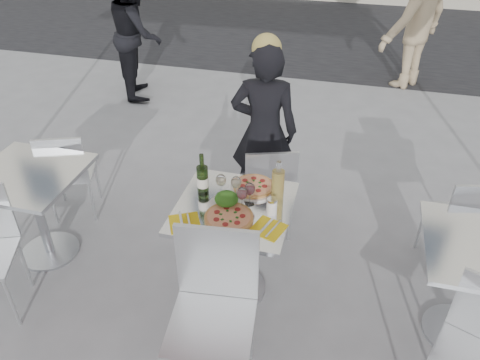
% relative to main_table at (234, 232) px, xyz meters
% --- Properties ---
extents(ground, '(80.00, 80.00, 0.00)m').
position_rel_main_table_xyz_m(ground, '(0.00, 0.00, -0.54)').
color(ground, slate).
extents(street_asphalt, '(24.00, 5.00, 0.00)m').
position_rel_main_table_xyz_m(street_asphalt, '(0.00, 6.50, -0.54)').
color(street_asphalt, black).
rests_on(street_asphalt, ground).
extents(main_table, '(0.72, 0.72, 0.75)m').
position_rel_main_table_xyz_m(main_table, '(0.00, 0.00, 0.00)').
color(main_table, '#B7BABF').
rests_on(main_table, ground).
extents(side_table_left, '(0.72, 0.72, 0.75)m').
position_rel_main_table_xyz_m(side_table_left, '(-1.50, 0.00, 0.00)').
color(side_table_left, '#B7BABF').
rests_on(side_table_left, ground).
extents(side_table_right, '(0.72, 0.72, 0.75)m').
position_rel_main_table_xyz_m(side_table_right, '(1.50, 0.00, 0.00)').
color(side_table_right, '#B7BABF').
rests_on(side_table_right, ground).
extents(chair_far, '(0.49, 0.50, 0.84)m').
position_rel_main_table_xyz_m(chair_far, '(0.10, 0.64, -0.04)').
color(chair_far, silver).
rests_on(chair_far, ground).
extents(chair_near, '(0.50, 0.51, 0.99)m').
position_rel_main_table_xyz_m(chair_near, '(0.06, -0.63, 0.05)').
color(chair_near, silver).
rests_on(chair_near, ground).
extents(side_chair_lfar, '(0.48, 0.49, 0.82)m').
position_rel_main_table_xyz_m(side_chair_lfar, '(-1.53, 0.46, -0.05)').
color(side_chair_lfar, silver).
rests_on(side_chair_lfar, ground).
extents(side_chair_rfar, '(0.47, 0.48, 0.85)m').
position_rel_main_table_xyz_m(side_chair_rfar, '(1.50, 0.57, -0.03)').
color(side_chair_rfar, silver).
rests_on(side_chair_rfar, ground).
extents(side_chair_rnear, '(0.50, 0.50, 0.84)m').
position_rel_main_table_xyz_m(side_chair_rnear, '(1.44, -0.47, -0.04)').
color(side_chair_rnear, silver).
rests_on(side_chair_rnear, ground).
extents(woman_diner, '(0.58, 0.42, 1.48)m').
position_rel_main_table_xyz_m(woman_diner, '(-0.03, 1.02, 0.20)').
color(woman_diner, black).
rests_on(woman_diner, ground).
extents(pedestrian_a, '(0.85, 0.94, 1.57)m').
position_rel_main_table_xyz_m(pedestrian_a, '(-2.07, 3.01, 0.25)').
color(pedestrian_a, black).
rests_on(pedestrian_a, ground).
extents(pedestrian_b, '(1.23, 1.34, 1.81)m').
position_rel_main_table_xyz_m(pedestrian_b, '(1.25, 4.17, 0.37)').
color(pedestrian_b, tan).
rests_on(pedestrian_b, ground).
extents(pizza_near, '(0.30, 0.30, 0.02)m').
position_rel_main_table_xyz_m(pizza_near, '(0.00, -0.13, 0.22)').
color(pizza_near, tan).
rests_on(pizza_near, main_table).
extents(pizza_far, '(0.31, 0.31, 0.03)m').
position_rel_main_table_xyz_m(pizza_far, '(0.08, 0.21, 0.23)').
color(pizza_far, white).
rests_on(pizza_far, main_table).
extents(salad_plate, '(0.22, 0.22, 0.09)m').
position_rel_main_table_xyz_m(salad_plate, '(-0.05, 0.01, 0.25)').
color(salad_plate, white).
rests_on(salad_plate, main_table).
extents(wine_bottle, '(0.07, 0.07, 0.29)m').
position_rel_main_table_xyz_m(wine_bottle, '(-0.23, 0.08, 0.32)').
color(wine_bottle, '#2E4C1C').
rests_on(wine_bottle, main_table).
extents(carafe, '(0.08, 0.08, 0.29)m').
position_rel_main_table_xyz_m(carafe, '(0.25, 0.13, 0.33)').
color(carafe, tan).
rests_on(carafe, main_table).
extents(sugar_shaker, '(0.06, 0.06, 0.11)m').
position_rel_main_table_xyz_m(sugar_shaker, '(0.24, -0.01, 0.26)').
color(sugar_shaker, white).
rests_on(sugar_shaker, main_table).
extents(wineglass_white_a, '(0.07, 0.07, 0.16)m').
position_rel_main_table_xyz_m(wineglass_white_a, '(-0.11, 0.10, 0.32)').
color(wineglass_white_a, white).
rests_on(wineglass_white_a, main_table).
extents(wineglass_white_b, '(0.07, 0.07, 0.16)m').
position_rel_main_table_xyz_m(wineglass_white_b, '(-0.01, 0.10, 0.32)').
color(wineglass_white_b, white).
rests_on(wineglass_white_b, main_table).
extents(wineglass_red_a, '(0.07, 0.07, 0.16)m').
position_rel_main_table_xyz_m(wineglass_red_a, '(0.05, -0.01, 0.32)').
color(wineglass_red_a, white).
rests_on(wineglass_red_a, main_table).
extents(wineglass_red_b, '(0.07, 0.07, 0.16)m').
position_rel_main_table_xyz_m(wineglass_red_b, '(0.09, 0.05, 0.32)').
color(wineglass_red_b, white).
rests_on(wineglass_red_b, main_table).
extents(napkin_left, '(0.24, 0.24, 0.01)m').
position_rel_main_table_xyz_m(napkin_left, '(-0.24, -0.23, 0.21)').
color(napkin_left, gold).
rests_on(napkin_left, main_table).
extents(napkin_right, '(0.23, 0.23, 0.01)m').
position_rel_main_table_xyz_m(napkin_right, '(0.25, -0.16, 0.21)').
color(napkin_right, gold).
rests_on(napkin_right, main_table).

